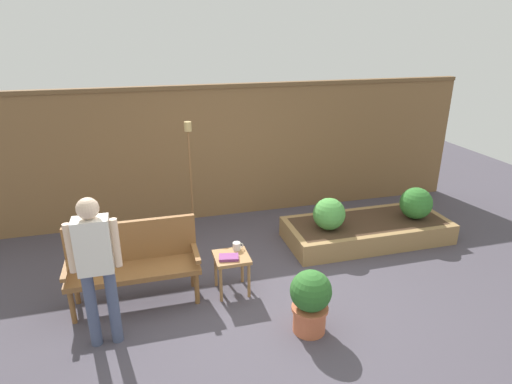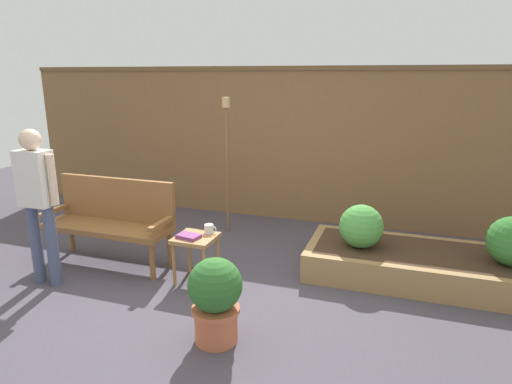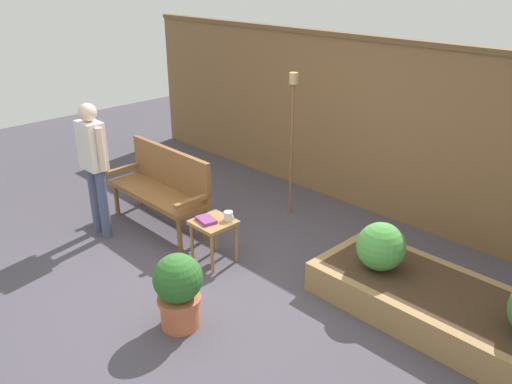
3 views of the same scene
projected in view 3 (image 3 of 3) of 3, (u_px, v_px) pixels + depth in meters
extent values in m
plane|color=#47424C|center=(213.00, 286.00, 5.14)|extent=(14.00, 14.00, 0.00)
cube|color=brown|center=(373.00, 130.00, 6.39)|extent=(8.40, 0.10, 2.10)
cube|color=brown|center=(381.00, 39.00, 5.96)|extent=(8.40, 0.14, 0.06)
cylinder|color=brown|center=(205.00, 224.00, 5.92)|extent=(0.06, 0.06, 0.40)
cylinder|color=brown|center=(180.00, 235.00, 5.69)|extent=(0.06, 0.06, 0.40)
cylinder|color=brown|center=(141.00, 191.00, 6.79)|extent=(0.06, 0.06, 0.40)
cylinder|color=brown|center=(117.00, 199.00, 6.56)|extent=(0.06, 0.06, 0.40)
cube|color=brown|center=(157.00, 193.00, 6.15)|extent=(1.44, 0.48, 0.06)
cube|color=brown|center=(170.00, 168.00, 6.17)|extent=(1.44, 0.06, 0.48)
cube|color=brown|center=(125.00, 168.00, 6.55)|extent=(0.06, 0.48, 0.04)
cube|color=brown|center=(193.00, 201.00, 5.64)|extent=(0.06, 0.48, 0.04)
cylinder|color=#9E7042|center=(236.00, 243.00, 5.48)|extent=(0.04, 0.04, 0.44)
cylinder|color=#9E7042|center=(212.00, 254.00, 5.26)|extent=(0.04, 0.04, 0.44)
cylinder|color=#9E7042|center=(216.00, 233.00, 5.69)|extent=(0.04, 0.04, 0.44)
cylinder|color=#9E7042|center=(192.00, 243.00, 5.48)|extent=(0.04, 0.04, 0.44)
cube|color=#9E7042|center=(213.00, 223.00, 5.38)|extent=(0.40, 0.40, 0.04)
cylinder|color=silver|center=(228.00, 216.00, 5.38)|extent=(0.09, 0.09, 0.09)
torus|color=silver|center=(232.00, 217.00, 5.34)|extent=(0.06, 0.01, 0.06)
cube|color=#7F3875|center=(206.00, 220.00, 5.36)|extent=(0.25, 0.19, 0.03)
cylinder|color=#C66642|center=(180.00, 313.00, 4.53)|extent=(0.34, 0.34, 0.26)
cylinder|color=#C66642|center=(179.00, 299.00, 4.47)|extent=(0.38, 0.38, 0.04)
sphere|color=#2D6628|center=(178.00, 278.00, 4.39)|extent=(0.43, 0.43, 0.43)
cube|color=#997547|center=(420.00, 332.00, 4.26)|extent=(2.40, 0.09, 0.30)
cube|color=#997547|center=(470.00, 288.00, 4.84)|extent=(2.40, 0.09, 0.30)
cube|color=#997547|center=(340.00, 259.00, 5.31)|extent=(0.09, 0.82, 0.30)
cube|color=#422D1E|center=(446.00, 308.00, 4.55)|extent=(2.22, 0.82, 0.30)
cylinder|color=brown|center=(379.00, 265.00, 4.87)|extent=(0.04, 0.04, 0.06)
sphere|color=#4C9942|center=(381.00, 247.00, 4.79)|extent=(0.45, 0.45, 0.45)
cylinder|color=brown|center=(292.00, 151.00, 6.35)|extent=(0.03, 0.03, 1.64)
cylinder|color=tan|center=(294.00, 78.00, 6.00)|extent=(0.10, 0.10, 0.13)
cylinder|color=#475170|center=(104.00, 204.00, 5.91)|extent=(0.11, 0.11, 0.82)
cylinder|color=#475170|center=(95.00, 199.00, 6.04)|extent=(0.11, 0.11, 0.82)
cube|color=silver|center=(92.00, 145.00, 5.71)|extent=(0.32, 0.20, 0.54)
cylinder|color=beige|center=(101.00, 150.00, 5.58)|extent=(0.07, 0.07, 0.49)
cylinder|color=beige|center=(83.00, 141.00, 5.84)|extent=(0.07, 0.07, 0.49)
sphere|color=beige|center=(87.00, 112.00, 5.56)|extent=(0.20, 0.20, 0.20)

